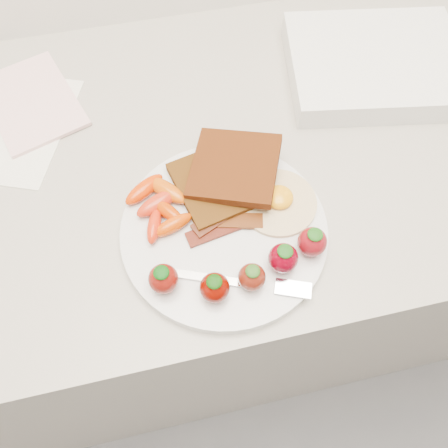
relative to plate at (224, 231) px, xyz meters
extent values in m
cube|color=gray|center=(0.03, 0.15, -0.46)|extent=(2.00, 0.60, 0.90)
cylinder|color=silver|center=(0.00, 0.00, 0.00)|extent=(0.27, 0.27, 0.02)
cube|color=#361E04|center=(0.01, 0.06, 0.02)|extent=(0.13, 0.13, 0.01)
cube|color=black|center=(0.03, 0.08, 0.03)|extent=(0.15, 0.15, 0.03)
cylinder|color=silver|center=(0.08, 0.02, 0.01)|extent=(0.14, 0.14, 0.01)
ellipsoid|color=orange|center=(0.08, 0.02, 0.02)|extent=(0.05, 0.05, 0.02)
cube|color=#340906|center=(-0.01, 0.00, 0.01)|extent=(0.09, 0.04, 0.00)
cube|color=#320E02|center=(0.01, 0.01, 0.01)|extent=(0.09, 0.04, 0.00)
cube|color=#310401|center=(0.00, 0.02, 0.02)|extent=(0.09, 0.06, 0.00)
ellipsoid|color=red|center=(-0.08, 0.05, 0.02)|extent=(0.07, 0.05, 0.02)
ellipsoid|color=#BB3500|center=(-0.07, 0.03, 0.02)|extent=(0.05, 0.05, 0.02)
ellipsoid|color=red|center=(-0.09, 0.02, 0.02)|extent=(0.03, 0.05, 0.02)
ellipsoid|color=#C44D06|center=(-0.06, 0.07, 0.02)|extent=(0.06, 0.06, 0.02)
ellipsoid|color=#CA2F00|center=(-0.09, 0.07, 0.02)|extent=(0.06, 0.05, 0.02)
ellipsoid|color=#C43C01|center=(-0.06, 0.01, 0.02)|extent=(0.06, 0.04, 0.02)
ellipsoid|color=#6B0F09|center=(-0.09, -0.06, 0.03)|extent=(0.04, 0.04, 0.04)
ellipsoid|color=#093E0A|center=(-0.09, -0.06, 0.05)|extent=(0.02, 0.02, 0.01)
ellipsoid|color=#5C0600|center=(-0.03, -0.08, 0.03)|extent=(0.04, 0.04, 0.04)
ellipsoid|color=#0D3906|center=(-0.03, -0.08, 0.05)|extent=(0.02, 0.02, 0.01)
ellipsoid|color=#63180C|center=(0.02, -0.08, 0.03)|extent=(0.03, 0.03, 0.04)
ellipsoid|color=#254E16|center=(0.02, -0.08, 0.05)|extent=(0.02, 0.02, 0.01)
ellipsoid|color=#63000F|center=(0.06, -0.07, 0.03)|extent=(0.04, 0.04, 0.04)
ellipsoid|color=#164B11|center=(0.06, -0.07, 0.05)|extent=(0.02, 0.02, 0.01)
ellipsoid|color=maroon|center=(0.10, -0.05, 0.03)|extent=(0.04, 0.04, 0.04)
ellipsoid|color=#184D10|center=(0.10, -0.05, 0.05)|extent=(0.02, 0.02, 0.01)
cube|color=silver|center=(-0.03, -0.07, 0.01)|extent=(0.10, 0.05, 0.00)
cube|color=silver|center=(0.06, -0.10, 0.01)|extent=(0.05, 0.03, 0.00)
cube|color=white|center=(-0.27, 0.25, -0.01)|extent=(0.23, 0.26, 0.00)
cube|color=beige|center=(-0.24, 0.29, 0.00)|extent=(0.18, 0.21, 0.01)
cube|color=white|center=(0.30, 0.23, 0.01)|extent=(0.31, 0.26, 0.04)
camera|label=1|loc=(-0.06, -0.25, 0.51)|focal=35.00mm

